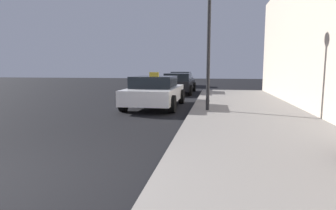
# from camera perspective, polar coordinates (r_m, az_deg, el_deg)

# --- Properties ---
(street_lamp) EXTENTS (0.36, 0.36, 4.16)m
(street_lamp) POSITION_cam_1_polar(r_m,az_deg,el_deg) (9.86, 8.30, 15.68)
(street_lamp) COLOR black
(street_lamp) RESTS_ON sidewalk
(car_white) EXTENTS (2.04, 4.28, 1.43)m
(car_white) POSITION_cam_1_polar(r_m,az_deg,el_deg) (11.42, -2.63, 2.75)
(car_white) COLOR white
(car_white) RESTS_ON ground_plane
(car_black) EXTENTS (1.92, 4.46, 1.27)m
(car_black) POSITION_cam_1_polar(r_m,az_deg,el_deg) (17.76, 2.17, 4.45)
(car_black) COLOR black
(car_black) RESTS_ON ground_plane
(car_silver) EXTENTS (1.96, 4.21, 1.27)m
(car_silver) POSITION_cam_1_polar(r_m,az_deg,el_deg) (24.65, 2.70, 5.30)
(car_silver) COLOR #B7B7BF
(car_silver) RESTS_ON ground_plane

